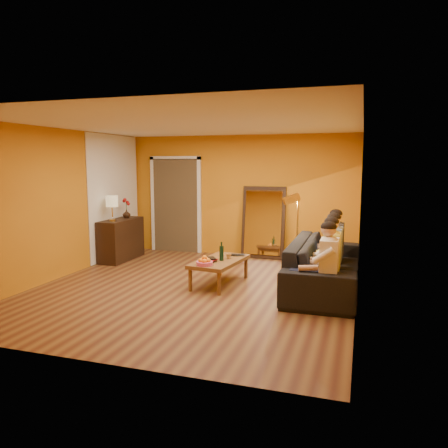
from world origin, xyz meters
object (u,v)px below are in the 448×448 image
(dog, at_px, (326,285))
(wine_bottle, at_px, (222,251))
(coffee_table, at_px, (220,272))
(vase, at_px, (127,214))
(sideboard, at_px, (121,239))
(tumbler, at_px, (229,256))
(mirror_frame, at_px, (263,222))
(sofa, at_px, (325,265))
(table_lamp, at_px, (112,208))
(person_far_right, at_px, (336,245))
(laptop, at_px, (236,255))
(person_far_left, at_px, (329,266))
(person_mid_left, at_px, (332,258))
(floor_lamp, at_px, (297,236))
(person_mid_right, at_px, (334,251))

(dog, height_order, wine_bottle, wine_bottle)
(coffee_table, relative_size, vase, 7.22)
(sideboard, height_order, tumbler, sideboard)
(mirror_frame, distance_m, vase, 2.92)
(sofa, bearing_deg, tumbler, 95.99)
(table_lamp, xyz_separation_m, person_far_right, (4.37, 0.05, -0.49))
(person_far_right, bearing_deg, laptop, -160.33)
(person_far_left, bearing_deg, dog, 176.30)
(laptop, height_order, vase, vase)
(mirror_frame, distance_m, tumbler, 2.17)
(sofa, height_order, wine_bottle, sofa)
(person_mid_left, bearing_deg, floor_lamp, 121.55)
(sofa, bearing_deg, laptop, 87.49)
(mirror_frame, xyz_separation_m, laptop, (-0.05, -1.91, -0.33))
(dog, relative_size, person_mid_left, 0.54)
(coffee_table, height_order, person_far_left, person_far_left)
(coffee_table, distance_m, vase, 3.02)
(tumbler, bearing_deg, vase, 153.83)
(dog, relative_size, tumbler, 7.07)
(floor_lamp, relative_size, person_mid_right, 1.18)
(sofa, relative_size, laptop, 8.86)
(wine_bottle, xyz_separation_m, laptop, (0.13, 0.40, -0.14))
(mirror_frame, relative_size, sofa, 0.57)
(mirror_frame, distance_m, person_far_right, 2.07)
(dog, xyz_separation_m, person_mid_left, (0.03, 0.55, 0.28))
(table_lamp, xyz_separation_m, person_mid_left, (4.37, -1.05, -0.49))
(vase, bearing_deg, floor_lamp, -7.83)
(floor_lamp, relative_size, person_mid_left, 1.18)
(sideboard, xyz_separation_m, wine_bottle, (2.61, -1.23, 0.15))
(sideboard, bearing_deg, person_mid_right, -10.38)
(person_far_left, distance_m, vase, 4.88)
(sideboard, xyz_separation_m, person_mid_right, (4.37, -0.80, 0.18))
(person_far_left, xyz_separation_m, person_mid_left, (0.00, 0.55, 0.00))
(dog, distance_m, person_far_left, 0.28)
(person_mid_left, distance_m, person_far_right, 1.10)
(sideboard, xyz_separation_m, floor_lamp, (3.70, -0.26, 0.29))
(sideboard, distance_m, person_mid_right, 4.45)
(laptop, bearing_deg, wine_bottle, -122.11)
(sofa, bearing_deg, mirror_frame, 36.21)
(vase, bearing_deg, dog, -26.34)
(dog, relative_size, person_far_right, 0.54)
(vase, bearing_deg, laptop, -21.63)
(floor_lamp, height_order, vase, floor_lamp)
(person_mid_left, relative_size, wine_bottle, 3.94)
(person_mid_left, height_order, person_far_right, same)
(table_lamp, height_order, wine_bottle, table_lamp)
(floor_lamp, xyz_separation_m, vase, (-3.70, 0.51, 0.21))
(laptop, bearing_deg, person_far_right, 5.56)
(person_mid_left, xyz_separation_m, person_far_right, (0.00, 1.10, 0.00))
(sideboard, relative_size, person_far_left, 0.97)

